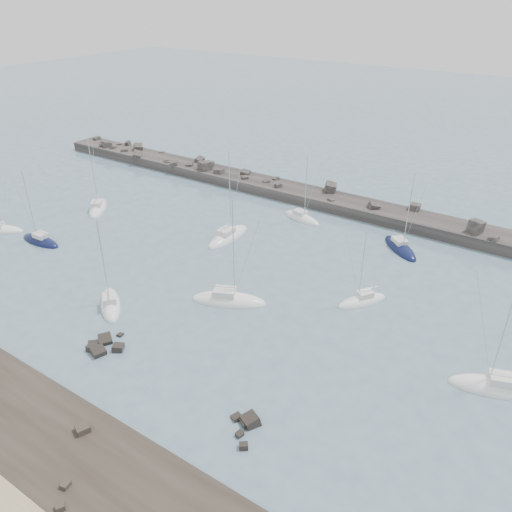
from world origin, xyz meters
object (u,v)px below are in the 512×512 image
(sailboat_4, at_px, (302,218))
(sailboat_5, at_px, (111,305))
(sailboat_3, at_px, (228,237))
(sailboat_6, at_px, (362,301))
(sailboat_7, at_px, (229,301))
(sailboat_0, at_px, (0,231))
(sailboat_8, at_px, (400,248))
(sailboat_1, at_px, (98,208))
(sailboat_9, at_px, (495,388))
(sailboat_2, at_px, (41,241))

(sailboat_4, height_order, sailboat_5, sailboat_5)
(sailboat_4, bearing_deg, sailboat_3, -116.12)
(sailboat_6, height_order, sailboat_7, sailboat_7)
(sailboat_0, relative_size, sailboat_8, 0.89)
(sailboat_0, bearing_deg, sailboat_3, 30.05)
(sailboat_1, distance_m, sailboat_9, 65.54)
(sailboat_0, xyz_separation_m, sailboat_1, (5.83, 14.27, 0.01))
(sailboat_3, relative_size, sailboat_9, 1.04)
(sailboat_2, xyz_separation_m, sailboat_4, (28.30, 28.68, -0.01))
(sailboat_3, height_order, sailboat_8, sailboat_3)
(sailboat_2, height_order, sailboat_9, sailboat_9)
(sailboat_0, relative_size, sailboat_4, 0.97)
(sailboat_1, xyz_separation_m, sailboat_4, (30.85, 15.62, -0.01))
(sailboat_5, bearing_deg, sailboat_1, 141.88)
(sailboat_1, height_order, sailboat_5, sailboat_1)
(sailboat_2, bearing_deg, sailboat_8, 31.19)
(sailboat_1, relative_size, sailboat_9, 0.94)
(sailboat_5, bearing_deg, sailboat_2, 164.98)
(sailboat_8, bearing_deg, sailboat_4, 175.68)
(sailboat_7, relative_size, sailboat_8, 1.14)
(sailboat_2, xyz_separation_m, sailboat_3, (22.37, 16.58, -0.00))
(sailboat_4, distance_m, sailboat_8, 17.00)
(sailboat_7, bearing_deg, sailboat_1, 163.70)
(sailboat_3, distance_m, sailboat_8, 25.32)
(sailboat_6, distance_m, sailboat_9, 17.70)
(sailboat_1, height_order, sailboat_9, sailboat_9)
(sailboat_4, xyz_separation_m, sailboat_9, (34.18, -23.79, 0.02))
(sailboat_0, relative_size, sailboat_9, 0.83)
(sailboat_4, height_order, sailboat_6, sailboat_4)
(sailboat_1, distance_m, sailboat_4, 34.58)
(sailboat_4, bearing_deg, sailboat_8, -4.32)
(sailboat_0, xyz_separation_m, sailboat_7, (41.00, 3.99, 0.01))
(sailboat_4, xyz_separation_m, sailboat_8, (16.95, -1.28, 0.00))
(sailboat_1, relative_size, sailboat_6, 1.22)
(sailboat_0, height_order, sailboat_7, sailboat_7)
(sailboat_5, bearing_deg, sailboat_4, 78.70)
(sailboat_6, xyz_separation_m, sailboat_9, (16.39, -6.70, 0.01))
(sailboat_3, distance_m, sailboat_4, 13.48)
(sailboat_5, distance_m, sailboat_9, 42.42)
(sailboat_3, bearing_deg, sailboat_1, -171.97)
(sailboat_1, distance_m, sailboat_2, 13.31)
(sailboat_1, height_order, sailboat_7, sailboat_7)
(sailboat_4, height_order, sailboat_8, sailboat_8)
(sailboat_7, bearing_deg, sailboat_6, 33.15)
(sailboat_1, height_order, sailboat_6, sailboat_1)
(sailboat_2, height_order, sailboat_5, sailboat_5)
(sailboat_1, xyz_separation_m, sailboat_8, (47.80, 14.34, -0.01))
(sailboat_1, distance_m, sailboat_6, 48.67)
(sailboat_3, height_order, sailboat_7, sailboat_7)
(sailboat_2, relative_size, sailboat_4, 1.02)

